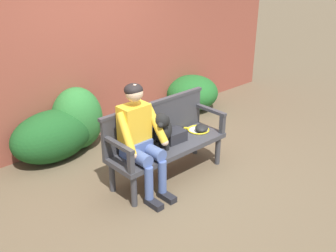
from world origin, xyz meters
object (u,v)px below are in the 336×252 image
object	(u,v)px
garden_bench	(168,149)
baseball_glove	(202,128)
tennis_racket	(196,129)
dog_on_bench	(162,129)
sports_bag	(174,136)
person_seated	(139,136)

from	to	relation	value
garden_bench	baseball_glove	bearing A→B (deg)	-1.28
garden_bench	tennis_racket	xyz separation A→B (m)	(0.56, 0.06, 0.07)
dog_on_bench	sports_bag	distance (m)	0.28
person_seated	sports_bag	size ratio (longest dim) A/B	4.72
garden_bench	person_seated	xyz separation A→B (m)	(-0.46, -0.02, 0.33)
garden_bench	dog_on_bench	distance (m)	0.32
garden_bench	sports_bag	xyz separation A→B (m)	(0.12, 0.02, 0.13)
person_seated	sports_bag	distance (m)	0.61
person_seated	tennis_racket	bearing A→B (deg)	4.10
person_seated	sports_bag	bearing A→B (deg)	3.65
dog_on_bench	person_seated	bearing A→B (deg)	-178.03
person_seated	baseball_glove	xyz separation A→B (m)	(1.04, 0.00, -0.23)
garden_bench	baseball_glove	distance (m)	0.60
baseball_glove	garden_bench	bearing A→B (deg)	139.66
tennis_racket	dog_on_bench	bearing A→B (deg)	-174.77
dog_on_bench	tennis_racket	distance (m)	0.71
garden_bench	dog_on_bench	size ratio (longest dim) A/B	3.20
person_seated	garden_bench	bearing A→B (deg)	2.24
tennis_racket	sports_bag	distance (m)	0.45
tennis_racket	baseball_glove	xyz separation A→B (m)	(0.02, -0.07, 0.04)
person_seated	dog_on_bench	size ratio (longest dim) A/B	2.69
baseball_glove	tennis_racket	bearing A→B (deg)	70.05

